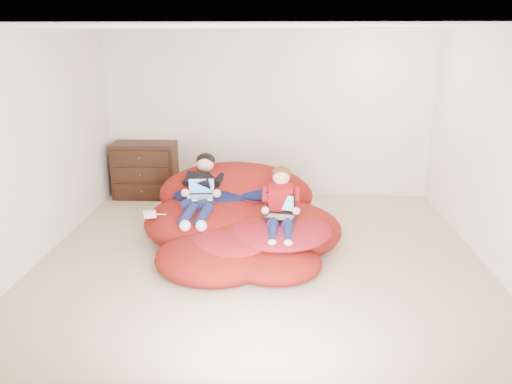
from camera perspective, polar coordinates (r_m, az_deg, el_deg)
name	(u,v)px	position (r m, az deg, el deg)	size (l,w,h in m)	color
room_shell	(261,242)	(5.63, 0.56, -5.73)	(5.10, 5.10, 2.77)	#C7B08E
dresser	(145,170)	(7.96, -12.52, 2.46)	(0.97, 0.55, 0.86)	black
beanbag_pile	(240,222)	(6.09, -1.87, -3.40)	(2.43, 2.44, 0.93)	maroon
cream_pillow	(207,178)	(6.67, -5.68, 1.59)	(0.49, 0.31, 0.31)	beige
older_boy	(202,187)	(6.15, -6.18, 0.55)	(0.43, 1.21, 0.65)	black
younger_boy	(281,204)	(5.59, 2.85, -1.34)	(0.30, 0.89, 0.71)	#A00E17
laptop_white	(201,193)	(6.05, -6.34, -0.07)	(0.32, 0.33, 0.21)	white
laptop_black	(281,210)	(5.60, 2.84, -2.10)	(0.38, 0.36, 0.24)	black
power_adapter	(150,214)	(6.02, -12.05, -2.50)	(0.14, 0.14, 0.05)	white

